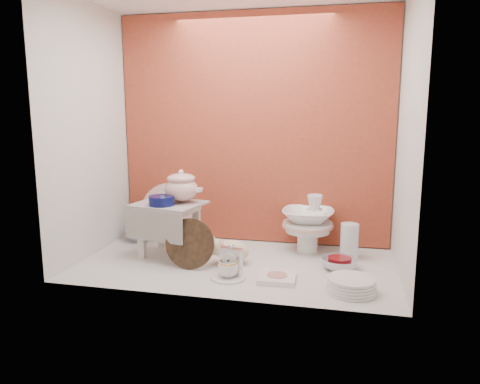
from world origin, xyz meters
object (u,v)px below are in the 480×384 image
object	(u,v)px
step_stool	(169,229)
floral_platter	(169,211)
mantel_clock	(231,260)
plush_pig	(232,251)
porcelain_tower	(308,223)
blue_white_vase	(140,224)
crystal_bowl	(339,264)
dinner_plate_stack	(351,285)
gold_rim_teacup	(228,269)
soup_tureen	(181,186)

from	to	relation	value
step_stool	floral_platter	xyz separation A→B (m)	(-0.15, 0.38, 0.03)
step_stool	mantel_clock	bearing A→B (deg)	-18.70
plush_pig	porcelain_tower	size ratio (longest dim) A/B	0.68
plush_pig	mantel_clock	bearing A→B (deg)	-83.93
blue_white_vase	crystal_bowl	world-z (taller)	blue_white_vase
crystal_bowl	dinner_plate_stack	bearing A→B (deg)	-79.20
mantel_clock	porcelain_tower	bearing A→B (deg)	68.22
plush_pig	gold_rim_teacup	xyz separation A→B (m)	(0.04, -0.25, -0.02)
dinner_plate_stack	gold_rim_teacup	bearing A→B (deg)	176.56
blue_white_vase	mantel_clock	bearing A→B (deg)	-34.43
gold_rim_teacup	dinner_plate_stack	size ratio (longest dim) A/B	0.45
plush_pig	crystal_bowl	xyz separation A→B (m)	(0.61, 0.03, -0.04)
gold_rim_teacup	floral_platter	bearing A→B (deg)	131.20
floral_platter	dinner_plate_stack	distance (m)	1.43
step_stool	mantel_clock	size ratio (longest dim) A/B	2.18
gold_rim_teacup	porcelain_tower	xyz separation A→B (m)	(0.37, 0.57, 0.13)
blue_white_vase	crystal_bowl	distance (m)	1.36
step_stool	soup_tureen	bearing A→B (deg)	42.36
gold_rim_teacup	crystal_bowl	distance (m)	0.63
floral_platter	porcelain_tower	bearing A→B (deg)	-6.46
porcelain_tower	dinner_plate_stack	bearing A→B (deg)	-66.62
floral_platter	plush_pig	size ratio (longest dim) A/B	1.53
floral_platter	gold_rim_teacup	xyz separation A→B (m)	(0.60, -0.68, -0.13)
blue_white_vase	crystal_bowl	bearing A→B (deg)	-12.14
step_stool	dinner_plate_stack	size ratio (longest dim) A/B	1.58
floral_platter	dinner_plate_stack	size ratio (longest dim) A/B	1.56
mantel_clock	porcelain_tower	distance (m)	0.65
floral_platter	plush_pig	bearing A→B (deg)	-37.94
mantel_clock	gold_rim_teacup	xyz separation A→B (m)	(-0.01, -0.04, -0.03)
mantel_clock	blue_white_vase	bearing A→B (deg)	157.91
soup_tureen	floral_platter	world-z (taller)	soup_tureen
dinner_plate_stack	blue_white_vase	bearing A→B (deg)	156.56
gold_rim_teacup	plush_pig	bearing A→B (deg)	98.72
mantel_clock	crystal_bowl	distance (m)	0.62
porcelain_tower	crystal_bowl	bearing A→B (deg)	-55.23
blue_white_vase	crystal_bowl	size ratio (longest dim) A/B	1.09
blue_white_vase	gold_rim_teacup	distance (m)	0.95
soup_tureen	crystal_bowl	xyz separation A→B (m)	(0.95, -0.06, -0.40)
crystal_bowl	porcelain_tower	bearing A→B (deg)	124.77
floral_platter	gold_rim_teacup	distance (m)	0.91
dinner_plate_stack	porcelain_tower	xyz separation A→B (m)	(-0.26, 0.61, 0.15)
blue_white_vase	step_stool	bearing A→B (deg)	-39.91
floral_platter	crystal_bowl	xyz separation A→B (m)	(1.17, -0.40, -0.16)
blue_white_vase	dinner_plate_stack	size ratio (longest dim) A/B	0.91
dinner_plate_stack	crystal_bowl	world-z (taller)	dinner_plate_stack
blue_white_vase	porcelain_tower	distance (m)	1.13
step_stool	crystal_bowl	world-z (taller)	step_stool
plush_pig	crystal_bowl	distance (m)	0.61
floral_platter	dinner_plate_stack	xyz separation A→B (m)	(1.23, -0.72, -0.15)
step_stool	porcelain_tower	size ratio (longest dim) A/B	1.06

